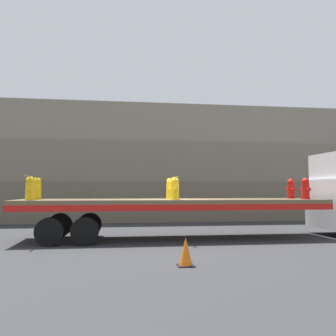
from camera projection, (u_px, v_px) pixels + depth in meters
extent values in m
plane|color=#2D2D30|center=(172.00, 239.00, 13.08)|extent=(120.00, 120.00, 0.00)
cube|color=#665B4C|center=(151.00, 201.00, 21.11)|extent=(60.00, 3.00, 2.15)
cube|color=#756B5B|center=(150.00, 164.00, 21.38)|extent=(60.00, 3.00, 2.15)
cube|color=gray|center=(150.00, 127.00, 21.66)|extent=(60.00, 3.00, 2.15)
cube|color=brown|center=(172.00, 201.00, 13.16)|extent=(10.61, 2.55, 0.14)
cube|color=red|center=(178.00, 208.00, 11.93)|extent=(10.61, 0.08, 0.20)
cube|color=red|center=(167.00, 205.00, 14.36)|extent=(10.61, 0.08, 0.20)
cylinder|color=black|center=(85.00, 231.00, 11.54)|extent=(0.87, 0.30, 0.87)
cylinder|color=black|center=(90.00, 224.00, 13.85)|extent=(0.87, 0.30, 0.87)
cylinder|color=black|center=(49.00, 232.00, 11.39)|extent=(0.87, 0.30, 0.87)
cylinder|color=black|center=(60.00, 225.00, 13.70)|extent=(0.87, 0.30, 0.87)
cylinder|color=gold|center=(30.00, 200.00, 11.95)|extent=(0.35, 0.35, 0.03)
cylinder|color=gold|center=(30.00, 191.00, 11.96)|extent=(0.28, 0.28, 0.56)
sphere|color=gold|center=(30.00, 181.00, 11.98)|extent=(0.26, 0.26, 0.26)
cylinder|color=gold|center=(28.00, 189.00, 11.76)|extent=(0.12, 0.14, 0.12)
cylinder|color=gold|center=(31.00, 189.00, 12.17)|extent=(0.12, 0.14, 0.12)
cylinder|color=gold|center=(37.00, 199.00, 13.05)|extent=(0.35, 0.35, 0.03)
cylinder|color=gold|center=(37.00, 191.00, 13.07)|extent=(0.28, 0.28, 0.56)
sphere|color=gold|center=(37.00, 182.00, 13.09)|extent=(0.26, 0.26, 0.26)
cylinder|color=gold|center=(36.00, 189.00, 12.87)|extent=(0.12, 0.14, 0.12)
cylinder|color=gold|center=(38.00, 189.00, 13.28)|extent=(0.12, 0.14, 0.12)
cylinder|color=gold|center=(175.00, 199.00, 12.61)|extent=(0.35, 0.35, 0.03)
cylinder|color=gold|center=(175.00, 191.00, 12.62)|extent=(0.28, 0.28, 0.56)
sphere|color=gold|center=(175.00, 181.00, 12.64)|extent=(0.26, 0.26, 0.26)
cylinder|color=gold|center=(176.00, 189.00, 12.42)|extent=(0.12, 0.14, 0.12)
cylinder|color=gold|center=(174.00, 189.00, 12.83)|extent=(0.12, 0.14, 0.12)
cylinder|color=gold|center=(170.00, 198.00, 13.71)|extent=(0.35, 0.35, 0.03)
cylinder|color=gold|center=(170.00, 191.00, 13.73)|extent=(0.28, 0.28, 0.56)
sphere|color=gold|center=(170.00, 182.00, 13.75)|extent=(0.26, 0.26, 0.26)
cylinder|color=gold|center=(171.00, 189.00, 13.53)|extent=(0.12, 0.14, 0.12)
cylinder|color=gold|center=(169.00, 189.00, 13.94)|extent=(0.12, 0.14, 0.12)
cylinder|color=red|center=(306.00, 199.00, 13.27)|extent=(0.35, 0.35, 0.03)
cylinder|color=red|center=(305.00, 191.00, 13.28)|extent=(0.28, 0.28, 0.56)
sphere|color=red|center=(305.00, 182.00, 13.30)|extent=(0.26, 0.26, 0.26)
cylinder|color=red|center=(308.00, 189.00, 13.08)|extent=(0.12, 0.14, 0.12)
cylinder|color=red|center=(303.00, 189.00, 13.49)|extent=(0.12, 0.14, 0.12)
cylinder|color=red|center=(291.00, 198.00, 14.38)|extent=(0.35, 0.35, 0.03)
cylinder|color=red|center=(291.00, 191.00, 14.39)|extent=(0.28, 0.28, 0.56)
sphere|color=red|center=(291.00, 182.00, 14.41)|extent=(0.26, 0.26, 0.26)
cylinder|color=red|center=(293.00, 189.00, 14.19)|extent=(0.12, 0.14, 0.12)
cylinder|color=red|center=(288.00, 189.00, 14.60)|extent=(0.12, 0.14, 0.12)
cube|color=yellow|center=(34.00, 177.00, 12.54)|extent=(0.05, 2.75, 0.01)
cube|color=yellow|center=(172.00, 178.00, 13.20)|extent=(0.05, 2.75, 0.01)
cube|color=black|center=(186.00, 266.00, 8.37)|extent=(0.38, 0.38, 0.03)
cone|color=orange|center=(186.00, 251.00, 8.39)|extent=(0.29, 0.29, 0.63)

